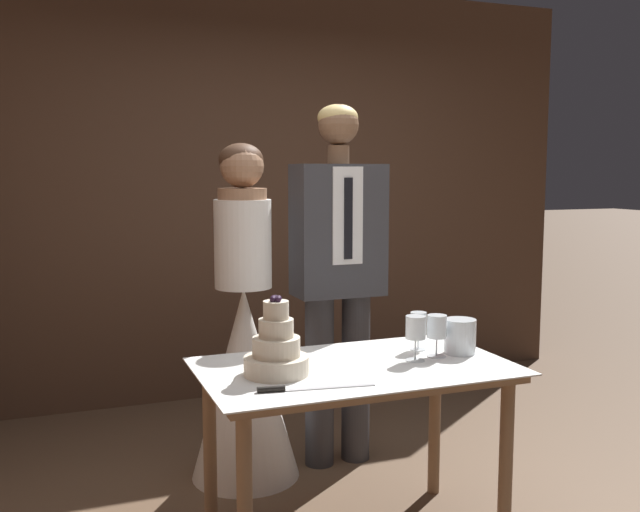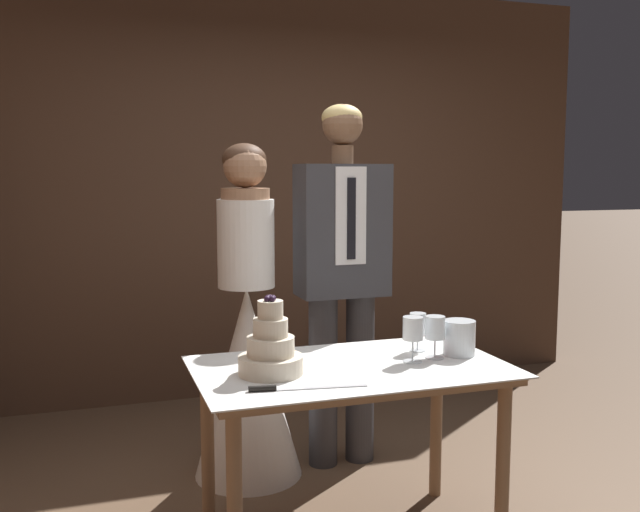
{
  "view_description": "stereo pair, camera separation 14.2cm",
  "coord_description": "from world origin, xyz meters",
  "px_view_note": "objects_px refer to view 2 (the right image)",
  "views": [
    {
      "loc": [
        -1.34,
        -2.56,
        1.54
      ],
      "look_at": [
        -0.2,
        0.4,
        1.15
      ],
      "focal_mm": 40.0,
      "sensor_mm": 36.0,
      "label": 1
    },
    {
      "loc": [
        -1.2,
        -2.61,
        1.54
      ],
      "look_at": [
        -0.2,
        0.4,
        1.15
      ],
      "focal_mm": 40.0,
      "sensor_mm": 36.0,
      "label": 2
    }
  ],
  "objects_px": {
    "cake_knife": "(285,388)",
    "hurricane_candle": "(459,339)",
    "wine_glass_near": "(435,330)",
    "wine_glass_far": "(413,331)",
    "cake_table": "(351,389)",
    "wine_glass_middle": "(418,325)",
    "bride": "(247,356)",
    "tiered_cake": "(271,350)",
    "groom": "(342,265)"
  },
  "relations": [
    {
      "from": "wine_glass_middle",
      "to": "wine_glass_far",
      "type": "xyz_separation_m",
      "value": [
        -0.1,
        -0.15,
        0.01
      ]
    },
    {
      "from": "cake_knife",
      "to": "wine_glass_middle",
      "type": "height_order",
      "value": "wine_glass_middle"
    },
    {
      "from": "cake_knife",
      "to": "wine_glass_near",
      "type": "relative_size",
      "value": 2.41
    },
    {
      "from": "wine_glass_near",
      "to": "cake_table",
      "type": "bearing_deg",
      "value": -179.65
    },
    {
      "from": "cake_knife",
      "to": "groom",
      "type": "xyz_separation_m",
      "value": [
        0.59,
        1.01,
        0.29
      ]
    },
    {
      "from": "hurricane_candle",
      "to": "groom",
      "type": "height_order",
      "value": "groom"
    },
    {
      "from": "wine_glass_middle",
      "to": "groom",
      "type": "distance_m",
      "value": 0.69
    },
    {
      "from": "cake_table",
      "to": "hurricane_candle",
      "type": "xyz_separation_m",
      "value": [
        0.5,
        0.02,
        0.17
      ]
    },
    {
      "from": "cake_table",
      "to": "wine_glass_near",
      "type": "height_order",
      "value": "wine_glass_near"
    },
    {
      "from": "hurricane_candle",
      "to": "wine_glass_middle",
      "type": "bearing_deg",
      "value": 139.85
    },
    {
      "from": "cake_knife",
      "to": "wine_glass_far",
      "type": "xyz_separation_m",
      "value": [
        0.6,
        0.2,
        0.12
      ]
    },
    {
      "from": "bride",
      "to": "groom",
      "type": "distance_m",
      "value": 0.67
    },
    {
      "from": "tiered_cake",
      "to": "wine_glass_near",
      "type": "xyz_separation_m",
      "value": [
        0.71,
        0.01,
        0.03
      ]
    },
    {
      "from": "cake_knife",
      "to": "wine_glass_near",
      "type": "height_order",
      "value": "wine_glass_near"
    },
    {
      "from": "cake_table",
      "to": "cake_knife",
      "type": "bearing_deg",
      "value": -146.71
    },
    {
      "from": "wine_glass_middle",
      "to": "groom",
      "type": "bearing_deg",
      "value": 99.5
    },
    {
      "from": "wine_glass_near",
      "to": "groom",
      "type": "bearing_deg",
      "value": 99.09
    },
    {
      "from": "hurricane_candle",
      "to": "tiered_cake",
      "type": "bearing_deg",
      "value": -178.36
    },
    {
      "from": "wine_glass_middle",
      "to": "groom",
      "type": "relative_size",
      "value": 0.09
    },
    {
      "from": "cake_table",
      "to": "tiered_cake",
      "type": "height_order",
      "value": "tiered_cake"
    },
    {
      "from": "cake_table",
      "to": "wine_glass_middle",
      "type": "relative_size",
      "value": 7.47
    },
    {
      "from": "tiered_cake",
      "to": "wine_glass_middle",
      "type": "xyz_separation_m",
      "value": [
        0.7,
        0.14,
        0.02
      ]
    },
    {
      "from": "cake_knife",
      "to": "hurricane_candle",
      "type": "bearing_deg",
      "value": 24.27
    },
    {
      "from": "cake_table",
      "to": "bride",
      "type": "distance_m",
      "value": 0.83
    },
    {
      "from": "cake_table",
      "to": "hurricane_candle",
      "type": "relative_size",
      "value": 8.39
    },
    {
      "from": "cake_table",
      "to": "wine_glass_far",
      "type": "distance_m",
      "value": 0.35
    },
    {
      "from": "bride",
      "to": "hurricane_candle",
      "type": "bearing_deg",
      "value": -45.89
    },
    {
      "from": "wine_glass_far",
      "to": "wine_glass_near",
      "type": "bearing_deg",
      "value": 11.86
    },
    {
      "from": "wine_glass_near",
      "to": "wine_glass_far",
      "type": "height_order",
      "value": "wine_glass_far"
    },
    {
      "from": "wine_glass_middle",
      "to": "hurricane_candle",
      "type": "xyz_separation_m",
      "value": [
        0.14,
        -0.12,
        -0.04
      ]
    },
    {
      "from": "tiered_cake",
      "to": "bride",
      "type": "distance_m",
      "value": 0.84
    },
    {
      "from": "tiered_cake",
      "to": "hurricane_candle",
      "type": "xyz_separation_m",
      "value": [
        0.84,
        0.02,
        -0.02
      ]
    },
    {
      "from": "wine_glass_near",
      "to": "cake_knife",
      "type": "bearing_deg",
      "value": -162.6
    },
    {
      "from": "tiered_cake",
      "to": "wine_glass_near",
      "type": "bearing_deg",
      "value": 0.84
    },
    {
      "from": "hurricane_candle",
      "to": "bride",
      "type": "xyz_separation_m",
      "value": [
        -0.75,
        0.77,
        -0.21
      ]
    },
    {
      "from": "hurricane_candle",
      "to": "cake_knife",
      "type": "bearing_deg",
      "value": -164.18
    },
    {
      "from": "wine_glass_far",
      "to": "hurricane_candle",
      "type": "height_order",
      "value": "wine_glass_far"
    },
    {
      "from": "tiered_cake",
      "to": "hurricane_candle",
      "type": "distance_m",
      "value": 0.84
    },
    {
      "from": "wine_glass_near",
      "to": "groom",
      "type": "distance_m",
      "value": 0.82
    },
    {
      "from": "wine_glass_near",
      "to": "wine_glass_far",
      "type": "relative_size",
      "value": 0.95
    },
    {
      "from": "tiered_cake",
      "to": "hurricane_candle",
      "type": "bearing_deg",
      "value": 1.64
    },
    {
      "from": "cake_table",
      "to": "groom",
      "type": "distance_m",
      "value": 0.92
    },
    {
      "from": "tiered_cake",
      "to": "cake_knife",
      "type": "bearing_deg",
      "value": -90.57
    },
    {
      "from": "cake_table",
      "to": "wine_glass_near",
      "type": "bearing_deg",
      "value": 0.35
    },
    {
      "from": "wine_glass_far",
      "to": "cake_table",
      "type": "bearing_deg",
      "value": 175.27
    },
    {
      "from": "cake_knife",
      "to": "wine_glass_middle",
      "type": "relative_size",
      "value": 2.57
    },
    {
      "from": "cake_knife",
      "to": "hurricane_candle",
      "type": "distance_m",
      "value": 0.87
    },
    {
      "from": "wine_glass_far",
      "to": "bride",
      "type": "distance_m",
      "value": 1.0
    },
    {
      "from": "wine_glass_near",
      "to": "wine_glass_middle",
      "type": "height_order",
      "value": "wine_glass_near"
    },
    {
      "from": "cake_table",
      "to": "wine_glass_near",
      "type": "relative_size",
      "value": 7.01
    }
  ]
}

